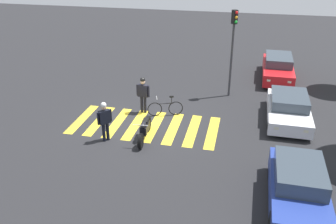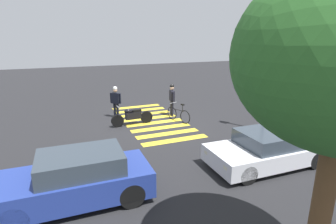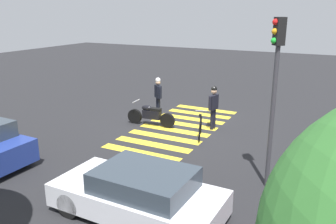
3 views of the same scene
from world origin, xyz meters
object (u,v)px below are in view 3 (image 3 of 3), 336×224
at_px(officer_on_foot, 158,93).
at_px(officer_by_motorcycle, 214,104).
at_px(leaning_bicycle, 200,128).
at_px(traffic_light_pole, 275,79).
at_px(police_motorcycle, 151,115).
at_px(car_white_van, 139,194).

height_order(officer_on_foot, officer_by_motorcycle, officer_by_motorcycle).
relative_size(leaning_bicycle, traffic_light_pole, 0.36).
relative_size(police_motorcycle, officer_by_motorcycle, 1.19).
relative_size(officer_on_foot, traffic_light_pole, 0.39).
bearing_deg(officer_by_motorcycle, police_motorcycle, 17.03).
bearing_deg(leaning_bicycle, officer_by_motorcycle, -95.06).
distance_m(officer_on_foot, car_white_van, 8.62).
distance_m(leaning_bicycle, officer_by_motorcycle, 1.34).
relative_size(police_motorcycle, car_white_van, 0.53).
xyz_separation_m(leaning_bicycle, car_white_van, (-0.80, 5.81, 0.21)).
bearing_deg(officer_on_foot, officer_by_motorcycle, 165.33).
relative_size(leaning_bicycle, car_white_van, 0.40).
bearing_deg(leaning_bicycle, officer_on_foot, -33.38).
xyz_separation_m(leaning_bicycle, traffic_light_pole, (-3.19, 2.88, 2.70)).
bearing_deg(officer_by_motorcycle, officer_on_foot, -14.67).
height_order(officer_on_foot, traffic_light_pole, traffic_light_pole).
height_order(police_motorcycle, traffic_light_pole, traffic_light_pole).
bearing_deg(police_motorcycle, car_white_van, 117.66).
height_order(officer_by_motorcycle, car_white_van, officer_by_motorcycle).
xyz_separation_m(police_motorcycle, officer_on_foot, (0.51, -1.58, 0.58)).
relative_size(police_motorcycle, leaning_bicycle, 1.33).
xyz_separation_m(car_white_van, traffic_light_pole, (-2.39, -2.93, 2.50)).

